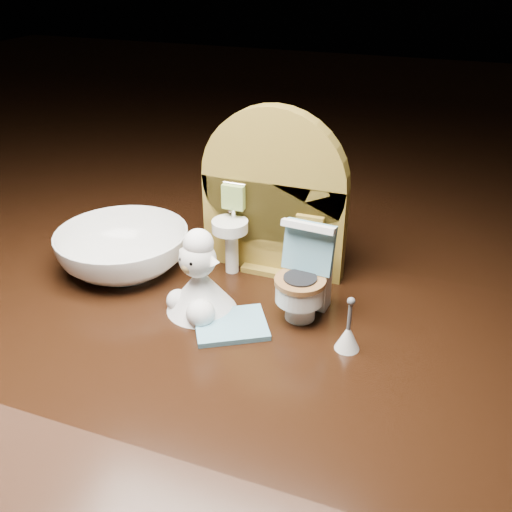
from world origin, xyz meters
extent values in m
cube|color=black|center=(0.00, 0.00, -0.05)|extent=(2.50, 2.50, 0.10)
cube|color=olive|center=(0.00, 0.07, 0.04)|extent=(0.13, 0.02, 0.09)
cylinder|color=olive|center=(0.00, 0.07, 0.09)|extent=(0.13, 0.02, 0.13)
cube|color=olive|center=(0.00, 0.07, 0.00)|extent=(0.05, 0.04, 0.01)
cylinder|color=white|center=(-0.03, 0.05, 0.02)|extent=(0.01, 0.01, 0.04)
cylinder|color=white|center=(-0.03, 0.04, 0.05)|extent=(0.03, 0.03, 0.01)
cylinder|color=silver|center=(-0.03, 0.05, 0.06)|extent=(0.00, 0.00, 0.01)
cube|color=#8EAE56|center=(-0.03, 0.05, 0.07)|extent=(0.02, 0.01, 0.02)
cube|color=olive|center=(0.04, 0.06, 0.05)|extent=(0.02, 0.01, 0.02)
cylinder|color=#C0BC89|center=(0.04, 0.05, 0.05)|extent=(0.02, 0.02, 0.02)
cylinder|color=white|center=(0.05, 0.00, 0.01)|extent=(0.02, 0.02, 0.02)
cylinder|color=white|center=(0.05, -0.01, 0.03)|extent=(0.04, 0.04, 0.02)
cylinder|color=brown|center=(0.05, -0.01, 0.04)|extent=(0.04, 0.04, 0.00)
cube|color=white|center=(0.05, 0.02, 0.02)|extent=(0.03, 0.02, 0.05)
cube|color=#66A2BA|center=(0.05, 0.01, 0.06)|extent=(0.04, 0.02, 0.04)
cube|color=white|center=(0.05, 0.01, 0.08)|extent=(0.04, 0.01, 0.01)
cylinder|color=#7BAA20|center=(0.06, 0.02, 0.05)|extent=(0.01, 0.01, 0.01)
cube|color=#66A2BA|center=(0.00, -0.03, 0.00)|extent=(0.07, 0.07, 0.00)
cone|color=white|center=(0.09, -0.03, 0.01)|extent=(0.02, 0.02, 0.02)
cylinder|color=#59595B|center=(0.09, -0.03, 0.03)|extent=(0.00, 0.00, 0.02)
sphere|color=#59595B|center=(0.09, -0.03, 0.04)|extent=(0.01, 0.01, 0.01)
cone|color=white|center=(-0.03, -0.02, 0.02)|extent=(0.06, 0.06, 0.04)
sphere|color=white|center=(-0.02, -0.04, 0.01)|extent=(0.02, 0.02, 0.02)
sphere|color=white|center=(-0.05, -0.03, 0.01)|extent=(0.02, 0.02, 0.02)
sphere|color=silver|center=(-0.03, -0.02, 0.05)|extent=(0.03, 0.03, 0.03)
sphere|color=#977C4A|center=(-0.04, -0.03, 0.05)|extent=(0.01, 0.01, 0.01)
sphere|color=white|center=(-0.03, -0.02, 0.06)|extent=(0.02, 0.02, 0.02)
cone|color=silver|center=(-0.05, -0.02, 0.05)|extent=(0.02, 0.01, 0.01)
cone|color=silver|center=(-0.02, -0.02, 0.05)|extent=(0.02, 0.01, 0.01)
sphere|color=black|center=(-0.04, -0.03, 0.05)|extent=(0.00, 0.00, 0.00)
sphere|color=black|center=(-0.03, -0.03, 0.05)|extent=(0.00, 0.00, 0.00)
imported|color=white|center=(-0.13, 0.02, 0.02)|extent=(0.16, 0.16, 0.04)
camera|label=1|loc=(0.15, -0.37, 0.26)|focal=40.00mm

